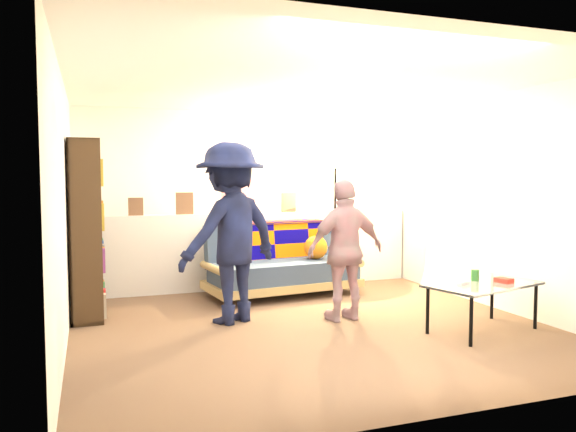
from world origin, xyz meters
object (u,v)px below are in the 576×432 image
object	(u,v)px
bookshelf	(86,235)
person_right	(346,250)
coffee_table	(483,286)
floor_lamp	(334,199)
person_left	(230,233)
futon_sofa	(282,265)

from	to	relation	value
bookshelf	person_right	distance (m)	2.74
coffee_table	floor_lamp	xyz separation A→B (m)	(-0.42, 2.54, 0.74)
person_right	person_left	bearing A→B (deg)	-21.59
bookshelf	person_right	size ratio (longest dim) A/B	1.28
floor_lamp	person_right	distance (m)	1.89
bookshelf	coffee_table	world-z (taller)	bookshelf
futon_sofa	bookshelf	distance (m)	2.38
floor_lamp	person_right	xyz separation A→B (m)	(-0.64, -1.72, -0.45)
coffee_table	person_right	distance (m)	1.37
floor_lamp	person_right	size ratio (longest dim) A/B	1.14
futon_sofa	bookshelf	xyz separation A→B (m)	(-2.30, -0.34, 0.49)
person_left	person_right	xyz separation A→B (m)	(1.13, -0.33, -0.18)
floor_lamp	person_left	world-z (taller)	person_left
bookshelf	coffee_table	distance (m)	4.07
person_left	coffee_table	bearing A→B (deg)	126.42
floor_lamp	person_left	size ratio (longest dim) A/B	0.91
floor_lamp	futon_sofa	bearing A→B (deg)	-160.50
person_left	person_right	size ratio (longest dim) A/B	1.25
bookshelf	coffee_table	size ratio (longest dim) A/B	1.51
futon_sofa	floor_lamp	xyz separation A→B (m)	(0.85, 0.30, 0.80)
coffee_table	person_right	bearing A→B (deg)	142.06
futon_sofa	floor_lamp	world-z (taller)	floor_lamp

